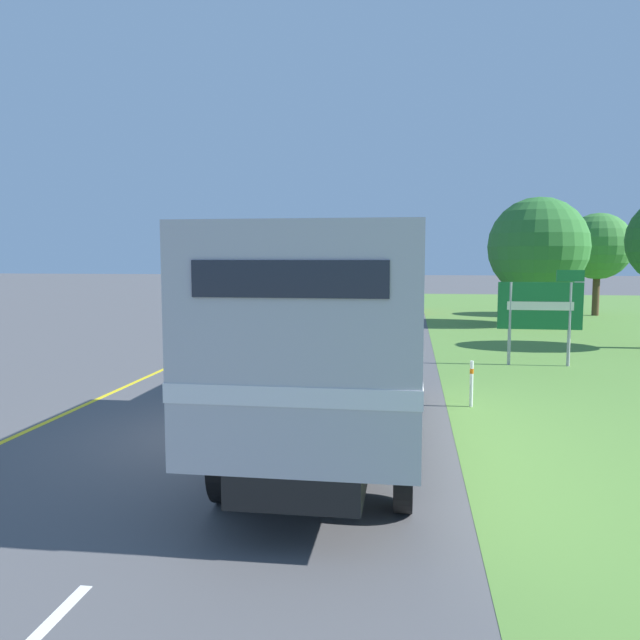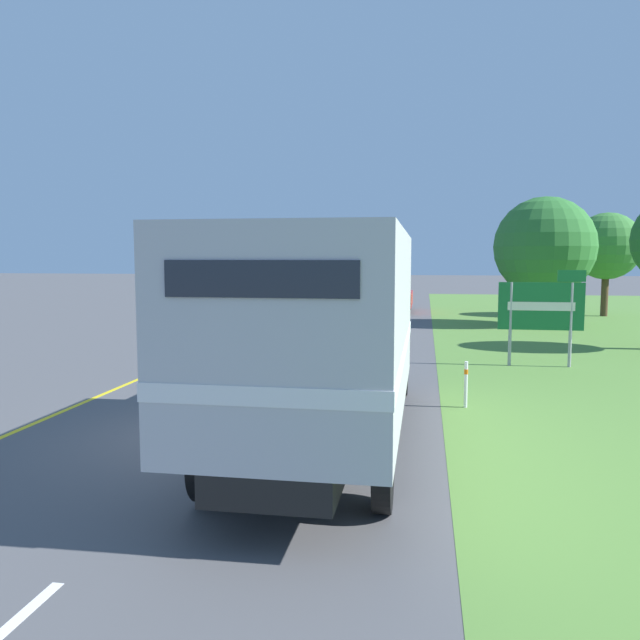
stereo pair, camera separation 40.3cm
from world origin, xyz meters
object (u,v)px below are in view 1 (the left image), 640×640
Objects in this scene: horse_trailer_truck at (338,327)px; lead_car_red_ahead at (389,296)px; highway_sign at (542,307)px; roadside_tree_mid at (538,247)px; delineator_post at (471,382)px; roadside_tree_far at (598,247)px; lead_car_white at (294,306)px.

lead_car_red_ahead is at bearing 90.10° from horse_trailer_truck.
roadside_tree_mid is at bearing 79.88° from highway_sign.
lead_car_red_ahead is at bearing 105.79° from highway_sign.
lead_car_red_ahead reaches higher than delineator_post.
roadside_tree_mid is (6.77, 19.30, 1.58)m from horse_trailer_truck.
highway_sign is 11.44m from roadside_tree_mid.
lead_car_red_ahead is 0.86× the size of roadside_tree_far.
highway_sign is (4.83, -17.10, 0.75)m from lead_car_red_ahead.
delineator_post is (-8.37, -21.60, -3.10)m from roadside_tree_far.
lead_car_white is 14.59m from delineator_post.
roadside_tree_mid is 1.07× the size of roadside_tree_far.
lead_car_red_ahead is 0.80× the size of roadside_tree_mid.
lead_car_white is at bearing 103.11° from horse_trailer_truck.
lead_car_white is at bearing -111.98° from lead_car_red_ahead.
horse_trailer_truck is 1.63× the size of roadside_tree_far.
lead_car_red_ahead is at bearing 175.77° from roadside_tree_far.
roadside_tree_far is (14.52, 8.38, 2.63)m from lead_car_white.
highway_sign is at bearing -100.12° from roadside_tree_mid.
delineator_post is (6.15, -13.22, -0.48)m from lead_car_white.
delineator_post is (2.40, 2.89, -1.42)m from horse_trailer_truck.
lead_car_red_ahead is 11.18m from roadside_tree_far.
lead_car_white is 0.93× the size of lead_car_red_ahead.
delineator_post is at bearing -114.23° from highway_sign.
lead_car_white is (-3.75, 16.10, -0.94)m from horse_trailer_truck.
highway_sign is 0.47× the size of roadside_tree_mid.
horse_trailer_truck is 3.23× the size of highway_sign.
roadside_tree_mid is 17.25m from delineator_post.
lead_car_red_ahead is (-0.04, 25.28, -1.02)m from horse_trailer_truck.
roadside_tree_far reaches higher than highway_sign.
highway_sign reaches higher than lead_car_white.
highway_sign is at bearing -42.83° from lead_car_white.
roadside_tree_mid is (10.52, 3.20, 2.52)m from lead_car_white.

